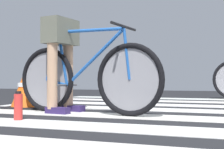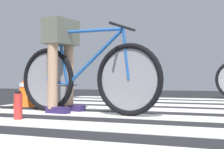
# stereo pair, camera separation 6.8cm
# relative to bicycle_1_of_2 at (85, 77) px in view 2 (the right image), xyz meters

# --- Properties ---
(ground) EXTENTS (18.00, 14.00, 0.02)m
(ground) POSITION_rel_bicycle_1_of_2_xyz_m (1.02, 0.52, -0.40)
(ground) COLOR black
(crosswalk_markings) EXTENTS (5.40, 5.01, 0.00)m
(crosswalk_markings) POSITION_rel_bicycle_1_of_2_xyz_m (1.01, 0.70, -0.38)
(crosswalk_markings) COLOR beige
(crosswalk_markings) RESTS_ON ground
(bicycle_1_of_2) EXTENTS (1.72, 0.53, 0.93)m
(bicycle_1_of_2) POSITION_rel_bicycle_1_of_2_xyz_m (0.00, 0.00, 0.00)
(bicycle_1_of_2) COLOR black
(bicycle_1_of_2) RESTS_ON ground
(cyclist_1_of_2) EXTENTS (0.37, 0.44, 1.02)m
(cyclist_1_of_2) POSITION_rel_bicycle_1_of_2_xyz_m (-0.31, 0.05, 0.27)
(cyclist_1_of_2) COLOR tan
(cyclist_1_of_2) RESTS_ON ground
(water_bottle) EXTENTS (0.07, 0.07, 0.26)m
(water_bottle) POSITION_rel_bicycle_1_of_2_xyz_m (-0.33, -0.68, -0.26)
(water_bottle) COLOR red
(water_bottle) RESTS_ON ground
(traffic_cone) EXTENTS (0.47, 0.47, 0.53)m
(traffic_cone) POSITION_rel_bicycle_1_of_2_xyz_m (-0.96, 0.37, -0.13)
(traffic_cone) COLOR black
(traffic_cone) RESTS_ON ground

